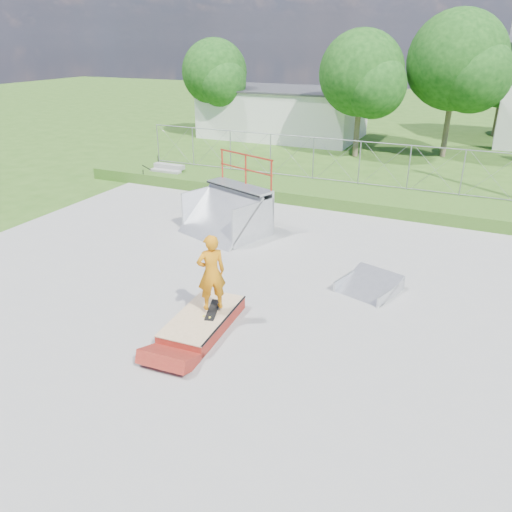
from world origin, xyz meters
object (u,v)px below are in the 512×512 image
at_px(flat_bank_ramp, 369,285).
at_px(skater, 211,275).
at_px(grind_box, 203,321).
at_px(quarter_pipe, 223,198).

height_order(flat_bank_ramp, skater, skater).
bearing_deg(grind_box, skater, 50.37).
bearing_deg(flat_bank_ramp, quarter_pipe, 175.63).
distance_m(grind_box, flat_bank_ramp, 4.54).
xyz_separation_m(flat_bank_ramp, skater, (-2.91, -3.16, 1.08)).
relative_size(grind_box, quarter_pipe, 0.93).
bearing_deg(grind_box, flat_bank_ramp, 44.49).
height_order(grind_box, flat_bank_ramp, flat_bank_ramp).
height_order(grind_box, skater, skater).
xyz_separation_m(grind_box, flat_bank_ramp, (3.05, 3.36, 0.03)).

